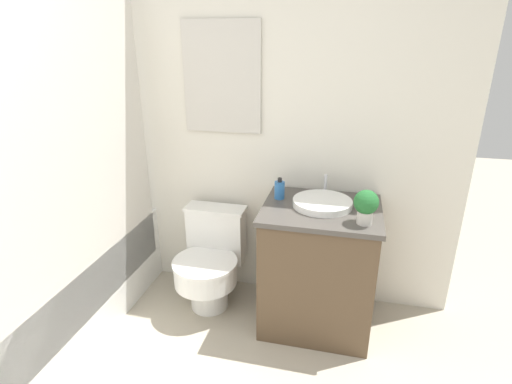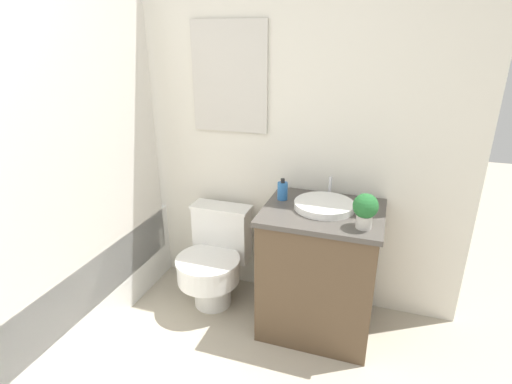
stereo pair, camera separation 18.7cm
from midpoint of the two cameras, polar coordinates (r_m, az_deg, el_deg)
wall_back at (r=2.68m, az=-7.24°, el=10.90°), size 3.13×0.07×2.50m
shower_area at (r=2.76m, az=-28.08°, el=-12.25°), size 0.56×1.57×1.98m
toilet at (r=2.75m, az=-8.52°, el=-9.81°), size 0.42×0.54×0.66m
vanity at (r=2.52m, az=6.72°, el=-10.60°), size 0.69×0.58×0.80m
sink at (r=2.35m, az=7.23°, el=-1.58°), size 0.35×0.38×0.13m
soap_bottle at (r=2.43m, az=1.19°, el=0.28°), size 0.06×0.06×0.13m
potted_plant at (r=2.14m, az=13.05°, el=-1.84°), size 0.13×0.13×0.19m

